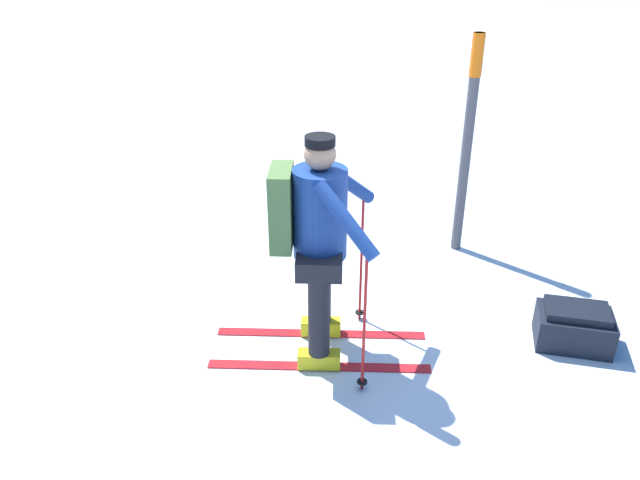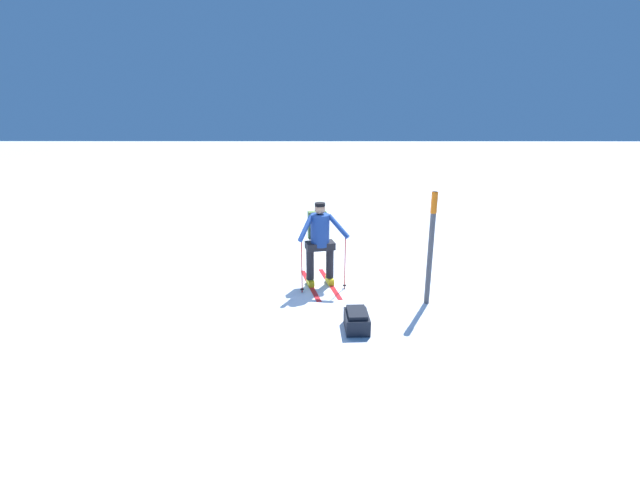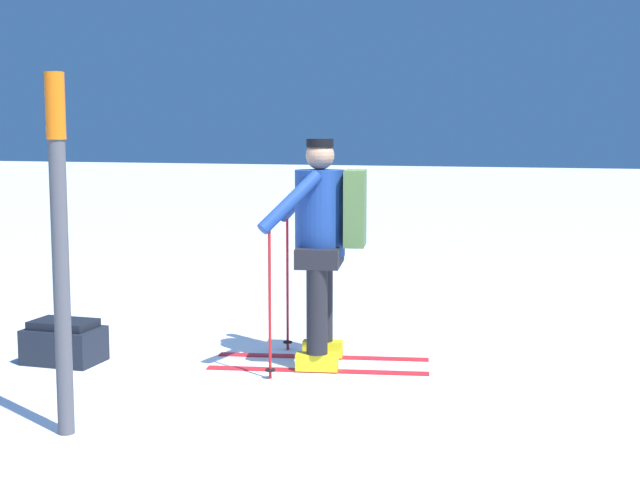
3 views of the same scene
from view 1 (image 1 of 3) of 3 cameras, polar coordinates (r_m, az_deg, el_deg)
The scene contains 4 objects.
ground_plane at distance 4.78m, azimuth 2.40°, elevation -9.27°, with size 80.00×80.00×0.00m, color white.
skier at distance 4.19m, azimuth -0.36°, elevation 0.37°, with size 1.66×0.99×1.64m.
dropped_backpack at distance 5.04m, azimuth 22.21°, elevation -7.35°, with size 0.55×0.39×0.32m.
trail_marker at distance 5.76m, azimuth 13.42°, elevation 9.60°, with size 0.11×0.11×2.01m.
Camera 1 is at (-0.84, 3.74, 2.85)m, focal length 35.00 mm.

